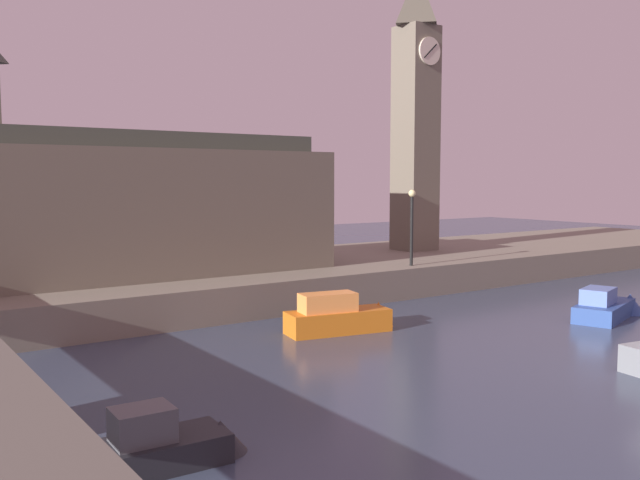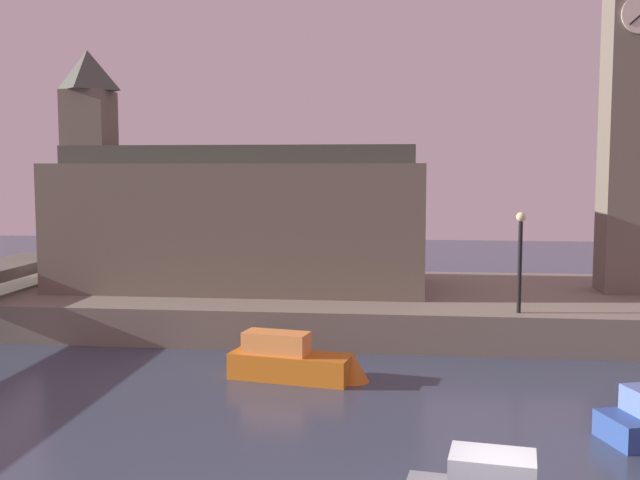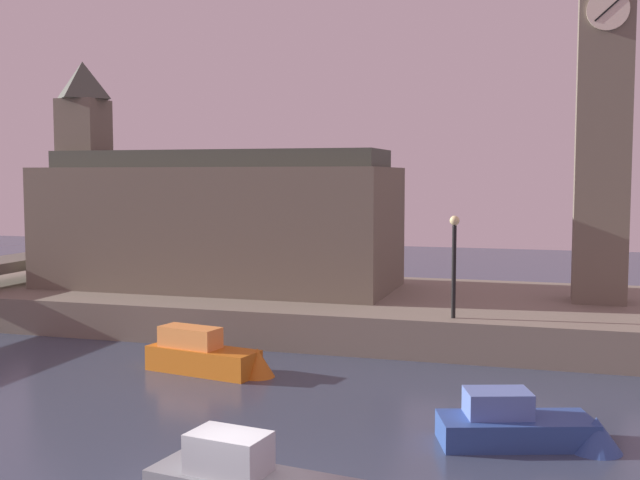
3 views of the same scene
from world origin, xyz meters
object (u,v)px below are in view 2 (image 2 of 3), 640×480
clock_tower (631,94)px  parliament_hall (233,217)px  streetlamp (520,250)px  boat_patrol_orange (300,362)px

clock_tower → parliament_hall: bearing=-179.0°
streetlamp → parliament_hall: bearing=156.6°
streetlamp → boat_patrol_orange: streetlamp is taller
clock_tower → streetlamp: clock_tower is taller
parliament_hall → streetlamp: (12.14, -5.26, -0.83)m
parliament_hall → streetlamp: size_ratio=4.37×
clock_tower → streetlamp: size_ratio=4.39×
clock_tower → parliament_hall: (-17.47, -0.30, -5.39)m
streetlamp → boat_patrol_orange: 9.52m
parliament_hall → boat_patrol_orange: (4.48, -9.86, -4.12)m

